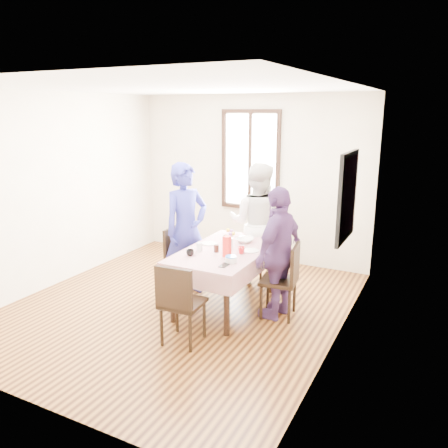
{
  "coord_description": "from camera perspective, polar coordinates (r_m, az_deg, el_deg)",
  "views": [
    {
      "loc": [
        2.93,
        -4.48,
        2.45
      ],
      "look_at": [
        0.54,
        0.22,
        1.1
      ],
      "focal_mm": 35.85,
      "sensor_mm": 36.0,
      "label": 1
    }
  ],
  "objects": [
    {
      "name": "person_far",
      "position": [
        6.43,
        4.26,
        0.1
      ],
      "size": [
        0.92,
        0.76,
        1.74
      ],
      "primitive_type": "imported",
      "rotation": [
        0.0,
        0.0,
        3.27
      ],
      "color": "silver",
      "rests_on": "ground"
    },
    {
      "name": "flower_vase",
      "position": [
        5.62,
        0.85,
        -2.43
      ],
      "size": [
        0.07,
        0.07,
        0.13
      ],
      "primitive_type": "cylinder",
      "color": "silver",
      "rests_on": "tablecloth"
    },
    {
      "name": "juice_carton",
      "position": [
        5.27,
        0.38,
        -2.9
      ],
      "size": [
        0.08,
        0.08,
        0.25
      ],
      "primitive_type": "cube",
      "color": "red",
      "rests_on": "tablecloth"
    },
    {
      "name": "butter_lid",
      "position": [
        5.09,
        0.88,
        -4.16
      ],
      "size": [
        0.12,
        0.12,
        0.01
      ],
      "primitive_type": "cylinder",
      "color": "blue",
      "rests_on": "butter_tub"
    },
    {
      "name": "mug_black",
      "position": [
        5.34,
        -4.35,
        -3.68
      ],
      "size": [
        0.12,
        0.12,
        0.07
      ],
      "primitive_type": "imported",
      "rotation": [
        0.0,
        0.0,
        0.39
      ],
      "color": "black",
      "rests_on": "tablecloth"
    },
    {
      "name": "chair_left",
      "position": [
        6.11,
        -4.99,
        -4.74
      ],
      "size": [
        0.43,
        0.43,
        0.91
      ],
      "primitive_type": "cube",
      "rotation": [
        0.0,
        0.0,
        -1.54
      ],
      "color": "black",
      "rests_on": "ground"
    },
    {
      "name": "back_wall",
      "position": [
        7.42,
        3.43,
        5.82
      ],
      "size": [
        4.0,
        0.0,
        4.0
      ],
      "primitive_type": "plane",
      "rotation": [
        1.57,
        0.0,
        0.0
      ],
      "color": "beige",
      "rests_on": "ground"
    },
    {
      "name": "art_poster",
      "position": [
        4.96,
        15.5,
        3.37
      ],
      "size": [
        0.04,
        0.76,
        0.96
      ],
      "primitive_type": "cube",
      "color": "red",
      "rests_on": "right_wall"
    },
    {
      "name": "window_frame",
      "position": [
        7.37,
        3.4,
        8.11
      ],
      "size": [
        1.02,
        0.06,
        1.62
      ],
      "primitive_type": "cube",
      "color": "black",
      "rests_on": "back_wall"
    },
    {
      "name": "tablecloth",
      "position": [
        5.58,
        0.23,
        -3.31
      ],
      "size": [
        0.95,
        1.61,
        0.01
      ],
      "primitive_type": "cube",
      "color": "#5D0212",
      "rests_on": "dining_table"
    },
    {
      "name": "chair_right",
      "position": [
        5.47,
        6.99,
        -7.16
      ],
      "size": [
        0.47,
        0.47,
        0.91
      ],
      "primitive_type": "cube",
      "rotation": [
        0.0,
        0.0,
        1.71
      ],
      "color": "black",
      "rests_on": "ground"
    },
    {
      "name": "jam_jar",
      "position": [
        5.46,
        -0.99,
        -3.15
      ],
      "size": [
        0.06,
        0.06,
        0.09
      ],
      "primitive_type": "cylinder",
      "color": "black",
      "rests_on": "tablecloth"
    },
    {
      "name": "person_left",
      "position": [
        5.97,
        -4.93,
        -0.75
      ],
      "size": [
        0.66,
        0.77,
        1.79
      ],
      "primitive_type": "imported",
      "rotation": [
        0.0,
        0.0,
        1.15
      ],
      "color": "navy",
      "rests_on": "ground"
    },
    {
      "name": "plate_right",
      "position": [
        5.52,
        3.43,
        -3.41
      ],
      "size": [
        0.2,
        0.2,
        0.01
      ],
      "primitive_type": "cylinder",
      "color": "white",
      "rests_on": "tablecloth"
    },
    {
      "name": "mug_flag",
      "position": [
        5.41,
        2.23,
        -3.36
      ],
      "size": [
        0.13,
        0.13,
        0.08
      ],
      "primitive_type": "imported",
      "rotation": [
        0.0,
        0.0,
        0.71
      ],
      "color": "red",
      "rests_on": "tablecloth"
    },
    {
      "name": "plate_left",
      "position": [
        5.81,
        -1.89,
        -2.48
      ],
      "size": [
        0.2,
        0.2,
        0.01
      ],
      "primitive_type": "cylinder",
      "color": "white",
      "rests_on": "tablecloth"
    },
    {
      "name": "flower_bunch",
      "position": [
        5.58,
        0.85,
        -1.3
      ],
      "size": [
        0.09,
        0.09,
        0.1
      ],
      "primitive_type": null,
      "color": "yellow",
      "rests_on": "flower_vase"
    },
    {
      "name": "dining_table",
      "position": [
        5.71,
        0.23,
        -6.95
      ],
      "size": [
        0.83,
        1.49,
        0.75
      ],
      "primitive_type": "cube",
      "color": "black",
      "rests_on": "ground"
    },
    {
      "name": "drinking_glass",
      "position": [
        5.5,
        -3.15,
        -2.94
      ],
      "size": [
        0.07,
        0.07,
        0.11
      ],
      "primitive_type": "cylinder",
      "color": "silver",
      "rests_on": "tablecloth"
    },
    {
      "name": "window_pane",
      "position": [
        7.38,
        3.43,
        8.12
      ],
      "size": [
        0.9,
        0.02,
        1.5
      ],
      "primitive_type": "cube",
      "color": "white",
      "rests_on": "back_wall"
    },
    {
      "name": "person_right",
      "position": [
        5.36,
        6.91,
        -3.67
      ],
      "size": [
        0.55,
        0.99,
        1.6
      ],
      "primitive_type": "imported",
      "rotation": [
        0.0,
        0.0,
        -1.74
      ],
      "color": "#513166",
      "rests_on": "ground"
    },
    {
      "name": "mug_green",
      "position": [
        5.89,
        0.3,
        -1.87
      ],
      "size": [
        0.11,
        0.11,
        0.08
      ],
      "primitive_type": "imported",
      "rotation": [
        0.0,
        0.0,
        -0.11
      ],
      "color": "#0C7226",
      "rests_on": "tablecloth"
    },
    {
      "name": "chair_near",
      "position": [
        4.86,
        -5.28,
        -9.96
      ],
      "size": [
        0.45,
        0.45,
        0.91
      ],
      "primitive_type": "cube",
      "rotation": [
        0.0,
        0.0,
        0.07
      ],
      "color": "black",
      "rests_on": "ground"
    },
    {
      "name": "butter_tub",
      "position": [
        5.1,
        0.88,
        -4.58
      ],
      "size": [
        0.13,
        0.13,
        0.07
      ],
      "primitive_type": "cylinder",
      "color": "white",
      "rests_on": "tablecloth"
    },
    {
      "name": "ground",
      "position": [
        5.89,
        -5.73,
        -10.3
      ],
      "size": [
        4.5,
        4.5,
        0.0
      ],
      "primitive_type": "plane",
      "color": "black",
      "rests_on": "ground"
    },
    {
      "name": "smartphone",
      "position": [
        5.01,
        0.04,
        -5.28
      ],
      "size": [
        0.08,
        0.16,
        0.01
      ],
      "primitive_type": "cube",
      "color": "black",
      "rests_on": "tablecloth"
    },
    {
      "name": "right_wall",
      "position": [
        4.71,
        14.83,
        0.36
      ],
      "size": [
        0.0,
        4.5,
        4.5
      ],
      "primitive_type": "plane",
      "rotation": [
        1.57,
        0.0,
        -1.57
      ],
      "color": "beige",
      "rests_on": "ground"
    },
    {
      "name": "chair_far",
      "position": [
        6.56,
        4.25,
        -3.39
      ],
      "size": [
        0.48,
        0.48,
        0.91
      ],
      "primitive_type": "cube",
      "rotation": [
        0.0,
        0.0,
        2.98
      ],
      "color": "black",
      "rests_on": "ground"
    },
    {
      "name": "serving_bowl",
      "position": [
        5.87,
        2.64,
        -2.1
      ],
      "size": [
        0.27,
        0.27,
        0.05
      ],
      "primitive_type": "imported",
      "rotation": [
        0.0,
        0.0,
        -0.3
      ],
      "color": "white",
      "rests_on": "tablecloth"
    },
    {
      "name": "plate_far",
      "position": [
        6.08,
        2.87,
        -1.71
      ],
      "size": [
        0.2,
        0.2,
        0.01
      ],
      "primitive_type": "cylinder",
      "color": "white",
      "rests_on": "tablecloth"
    }
  ]
}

